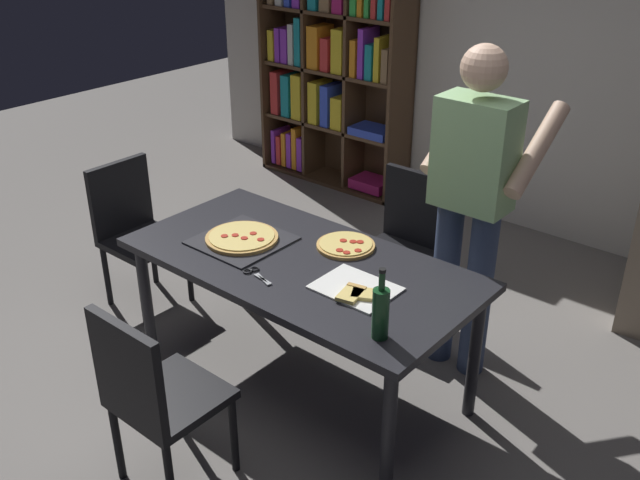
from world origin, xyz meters
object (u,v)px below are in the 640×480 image
bookshelf (332,66)px  dining_table (300,273)px  wine_bottle (381,312)px  chair_near_camera (153,392)px  pepperoni_pizza_on_tray (242,239)px  chair_far_side (404,238)px  person_serving_pizza (472,196)px  second_pizza_plain (346,245)px  kitchen_scissors (256,273)px  chair_left_end (134,226)px

bookshelf → dining_table: bearing=-53.8°
bookshelf → wine_bottle: (2.41, -2.66, -0.13)m
chair_near_camera → pepperoni_pizza_on_tray: 0.99m
chair_far_side → wine_bottle: size_ratio=2.85×
dining_table → pepperoni_pizza_on_tray: size_ratio=4.06×
person_serving_pizza → pepperoni_pizza_on_tray: bearing=-139.7°
wine_bottle → second_pizza_plain: wine_bottle is taller
pepperoni_pizza_on_tray → kitchen_scissors: 0.36m
dining_table → chair_near_camera: (-0.00, -0.93, -0.16)m
chair_near_camera → chair_left_end: same height
dining_table → second_pizza_plain: 0.28m
chair_left_end → person_serving_pizza: (1.89, 0.71, 0.49)m
bookshelf → second_pizza_plain: 2.81m
chair_near_camera → wine_bottle: (0.68, 0.64, 0.36)m
dining_table → chair_far_side: size_ratio=1.95×
kitchen_scissors → bookshelf: bearing=122.5°
chair_left_end → bookshelf: 2.45m
dining_table → kitchen_scissors: kitchen_scissors is taller
dining_table → pepperoni_pizza_on_tray: (-0.36, -0.04, 0.09)m
person_serving_pizza → second_pizza_plain: bearing=-133.4°
dining_table → person_serving_pizza: (0.52, 0.71, 0.32)m
wine_bottle → chair_far_side: bearing=119.3°
person_serving_pizza → chair_left_end: bearing=-159.5°
chair_near_camera → chair_left_end: (-1.36, 0.93, 0.00)m
chair_near_camera → pepperoni_pizza_on_tray: chair_near_camera is taller
bookshelf → pepperoni_pizza_on_tray: (1.37, -2.41, -0.24)m
second_pizza_plain → person_serving_pizza: bearing=46.6°
dining_table → bookshelf: bearing=126.2°
person_serving_pizza → wine_bottle: size_ratio=5.54×
chair_near_camera → pepperoni_pizza_on_tray: size_ratio=2.08×
person_serving_pizza → chair_far_side: bearing=157.2°
chair_left_end → second_pizza_plain: chair_left_end is taller
dining_table → wine_bottle: size_ratio=5.56×
chair_near_camera → bookshelf: bearing=117.7°
person_serving_pizza → second_pizza_plain: 0.68m
dining_table → person_serving_pizza: bearing=53.5°
bookshelf → pepperoni_pizza_on_tray: 2.79m
dining_table → chair_left_end: size_ratio=1.95×
dining_table → wine_bottle: (0.68, -0.28, 0.19)m
chair_far_side → kitchen_scissors: chair_far_side is taller
chair_far_side → second_pizza_plain: bearing=-82.6°
chair_far_side → bookshelf: size_ratio=0.46×
dining_table → chair_far_side: chair_far_side is taller
person_serving_pizza → wine_bottle: bearing=-81.0°
bookshelf → kitchen_scissors: (1.67, -2.62, -0.25)m
pepperoni_pizza_on_tray → second_pizza_plain: (0.45, 0.29, -0.00)m
wine_bottle → chair_left_end: bearing=172.1°
pepperoni_pizza_on_tray → chair_near_camera: bearing=-67.8°
kitchen_scissors → second_pizza_plain: second_pizza_plain is taller
chair_near_camera → person_serving_pizza: size_ratio=0.51×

